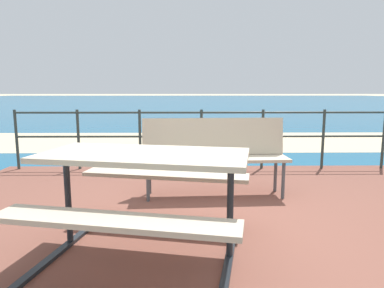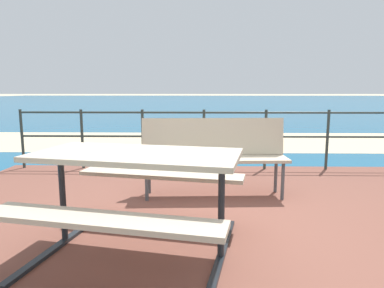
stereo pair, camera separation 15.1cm
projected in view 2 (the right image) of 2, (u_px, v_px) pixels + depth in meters
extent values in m
plane|color=beige|center=(206.00, 233.00, 3.20)|extent=(240.00, 240.00, 0.00)
cube|color=brown|center=(207.00, 230.00, 3.20)|extent=(6.40, 5.20, 0.06)
cube|color=#145B84|center=(200.00, 101.00, 42.71)|extent=(90.00, 90.00, 0.01)
cube|color=beige|center=(202.00, 141.00, 8.95)|extent=(54.01, 3.54, 0.01)
cube|color=#BCAD93|center=(136.00, 155.00, 2.61)|extent=(1.67, 1.04, 0.04)
cube|color=#BCAD93|center=(101.00, 220.00, 2.09)|extent=(1.57, 0.57, 0.04)
cube|color=#BCAD93|center=(161.00, 175.00, 3.22)|extent=(1.57, 0.57, 0.04)
cylinder|color=#1E2328|center=(63.00, 198.00, 2.81)|extent=(0.06, 0.06, 0.77)
cube|color=#1E2328|center=(65.00, 241.00, 2.87)|extent=(0.35, 1.42, 0.03)
cylinder|color=#1E2328|center=(221.00, 210.00, 2.52)|extent=(0.06, 0.06, 0.77)
cube|color=#1E2328|center=(221.00, 257.00, 2.58)|extent=(0.35, 1.42, 0.03)
cube|color=#BCAD93|center=(214.00, 159.00, 4.06)|extent=(1.75, 0.49, 0.04)
cube|color=#BCAD93|center=(213.00, 136.00, 4.20)|extent=(1.73, 0.17, 0.45)
cylinder|color=#4C5156|center=(147.00, 181.00, 3.92)|extent=(0.04, 0.04, 0.45)
cylinder|color=#4C5156|center=(149.00, 175.00, 4.22)|extent=(0.04, 0.04, 0.45)
cylinder|color=#4C5156|center=(283.00, 180.00, 3.97)|extent=(0.04, 0.04, 0.45)
cylinder|color=#4C5156|center=(276.00, 174.00, 4.26)|extent=(0.04, 0.04, 0.45)
cylinder|color=#2D3833|center=(22.00, 139.00, 5.57)|extent=(0.04, 0.04, 0.96)
cylinder|color=#2D3833|center=(82.00, 139.00, 5.54)|extent=(0.04, 0.04, 0.96)
cylinder|color=#2D3833|center=(143.00, 139.00, 5.52)|extent=(0.04, 0.04, 0.96)
cylinder|color=#2D3833|center=(204.00, 139.00, 5.50)|extent=(0.04, 0.04, 0.96)
cylinder|color=#2D3833|center=(265.00, 140.00, 5.48)|extent=(0.04, 0.04, 0.96)
cylinder|color=#2D3833|center=(327.00, 140.00, 5.46)|extent=(0.04, 0.04, 0.96)
cylinder|color=#2D3833|center=(204.00, 113.00, 5.43)|extent=(5.90, 0.03, 0.03)
cylinder|color=#2D3833|center=(204.00, 136.00, 5.49)|extent=(5.90, 0.03, 0.03)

